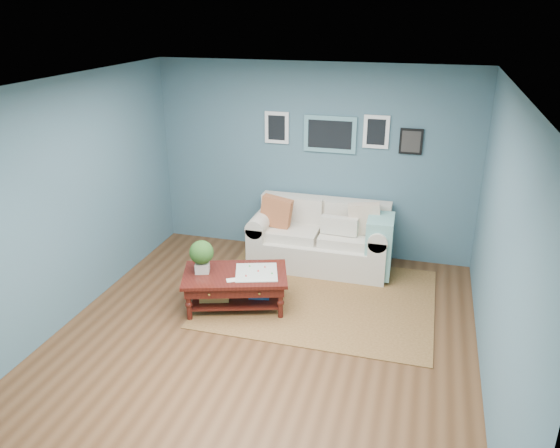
% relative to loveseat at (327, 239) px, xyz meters
% --- Properties ---
extents(room_shell, '(5.00, 5.02, 2.70)m').
position_rel_loveseat_xyz_m(room_shell, '(-0.30, -1.97, 0.96)').
color(room_shell, brown).
rests_on(room_shell, ground).
extents(area_rug, '(2.75, 2.20, 0.01)m').
position_rel_loveseat_xyz_m(area_rug, '(0.12, -0.93, -0.40)').
color(area_rug, brown).
rests_on(area_rug, ground).
extents(loveseat, '(1.92, 0.87, 0.99)m').
position_rel_loveseat_xyz_m(loveseat, '(0.00, 0.00, 0.00)').
color(loveseat, beige).
rests_on(loveseat, ground).
extents(coffee_table, '(1.37, 1.04, 0.85)m').
position_rel_loveseat_xyz_m(coffee_table, '(-0.88, -1.42, -0.03)').
color(coffee_table, black).
rests_on(coffee_table, ground).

